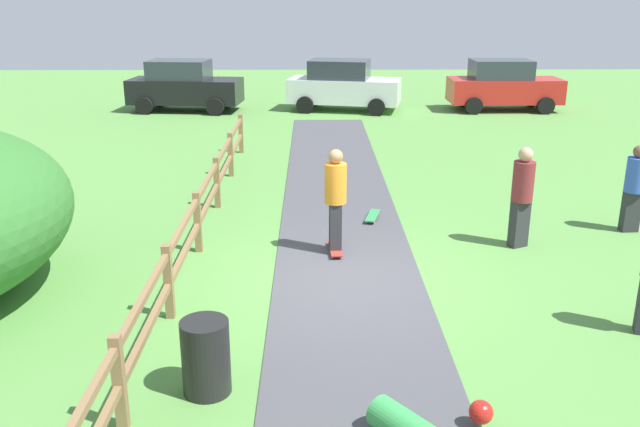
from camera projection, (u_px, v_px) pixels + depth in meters
name	position (u px, v px, depth m)	size (l,w,h in m)	color
ground_plane	(348.00, 280.00, 10.96)	(60.00, 60.00, 0.00)	#568E42
asphalt_path	(348.00, 279.00, 10.95)	(2.40, 28.00, 0.02)	#47474C
wooden_fence	(184.00, 242.00, 10.72)	(0.12, 18.12, 1.10)	olive
trash_bin	(206.00, 357.00, 7.78)	(0.56, 0.56, 0.90)	black
skater_riding	(336.00, 196.00, 11.73)	(0.40, 0.81, 1.87)	#B23326
skateboard_loose	(373.00, 216.00, 13.77)	(0.39, 0.82, 0.08)	#338C4C
bystander_blue	(635.00, 185.00, 12.87)	(0.41, 0.41, 1.69)	#2D2D33
bystander_maroon	(522.00, 192.00, 12.07)	(0.51, 0.51, 1.84)	#2D2D33
parked_car_red	(503.00, 85.00, 25.96)	(4.20, 2.00, 1.92)	red
parked_car_white	(343.00, 86.00, 25.90)	(4.46, 2.65, 1.92)	silver
parked_car_black	(184.00, 86.00, 25.83)	(4.36, 2.34, 1.92)	black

